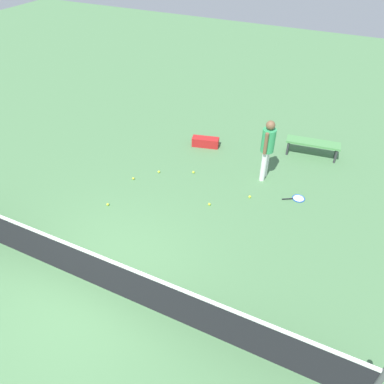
{
  "coord_description": "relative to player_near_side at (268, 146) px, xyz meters",
  "views": [
    {
      "loc": [
        -3.68,
        3.22,
        5.88
      ],
      "look_at": [
        -0.97,
        -2.42,
        0.9
      ],
      "focal_mm": 34.32,
      "sensor_mm": 36.0,
      "label": 1
    }
  ],
  "objects": [
    {
      "name": "ground_plane",
      "position": [
        1.94,
        4.83,
        -1.01
      ],
      "size": [
        40.0,
        40.0,
        0.0
      ],
      "primitive_type": "plane",
      "color": "#4C7A4C"
    },
    {
      "name": "court_net",
      "position": [
        1.94,
        4.83,
        -0.51
      ],
      "size": [
        10.09,
        0.09,
        1.07
      ],
      "color": "#4C4C51",
      "rests_on": "ground_plane"
    },
    {
      "name": "player_near_side",
      "position": [
        0.0,
        0.0,
        0.0
      ],
      "size": [
        0.34,
        0.52,
        1.7
      ],
      "color": "white",
      "rests_on": "ground_plane"
    },
    {
      "name": "tennis_racket_near_player",
      "position": [
        -1.05,
        0.5,
        -1.0
      ],
      "size": [
        0.59,
        0.45,
        0.03
      ],
      "color": "blue",
      "rests_on": "ground_plane"
    },
    {
      "name": "tennis_ball_near_player",
      "position": [
        3.12,
        1.59,
        -0.98
      ],
      "size": [
        0.07,
        0.07,
        0.07
      ],
      "primitive_type": "sphere",
      "color": "#C6E033",
      "rests_on": "ground_plane"
    },
    {
      "name": "tennis_ball_by_net",
      "position": [
        2.65,
        1.02,
        -0.98
      ],
      "size": [
        0.07,
        0.07,
        0.07
      ],
      "primitive_type": "sphere",
      "color": "#C6E033",
      "rests_on": "ground_plane"
    },
    {
      "name": "tennis_ball_midcourt",
      "position": [
        1.78,
        0.63,
        -0.98
      ],
      "size": [
        0.07,
        0.07,
        0.07
      ],
      "primitive_type": "sphere",
      "color": "#C6E033",
      "rests_on": "ground_plane"
    },
    {
      "name": "tennis_ball_baseline",
      "position": [
        0.04,
        0.97,
        -0.98
      ],
      "size": [
        0.07,
        0.07,
        0.07
      ],
      "primitive_type": "sphere",
      "color": "#C6E033",
      "rests_on": "ground_plane"
    },
    {
      "name": "tennis_ball_stray_left",
      "position": [
        3.1,
        2.77,
        -0.98
      ],
      "size": [
        0.07,
        0.07,
        0.07
      ],
      "primitive_type": "sphere",
      "color": "#C6E033",
      "rests_on": "ground_plane"
    },
    {
      "name": "tennis_ball_stray_right",
      "position": [
        0.85,
        1.68,
        -0.98
      ],
      "size": [
        0.07,
        0.07,
        0.07
      ],
      "primitive_type": "sphere",
      "color": "#C6E033",
      "rests_on": "ground_plane"
    },
    {
      "name": "courtside_bench",
      "position": [
        -0.94,
        -1.64,
        -0.59
      ],
      "size": [
        1.54,
        0.58,
        0.48
      ],
      "color": "#4C8C4C",
      "rests_on": "ground_plane"
    },
    {
      "name": "equipment_bag",
      "position": [
        2.1,
        -0.81,
        -0.87
      ],
      "size": [
        0.84,
        0.47,
        0.28
      ],
      "color": "#B21E1E",
      "rests_on": "ground_plane"
    }
  ]
}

